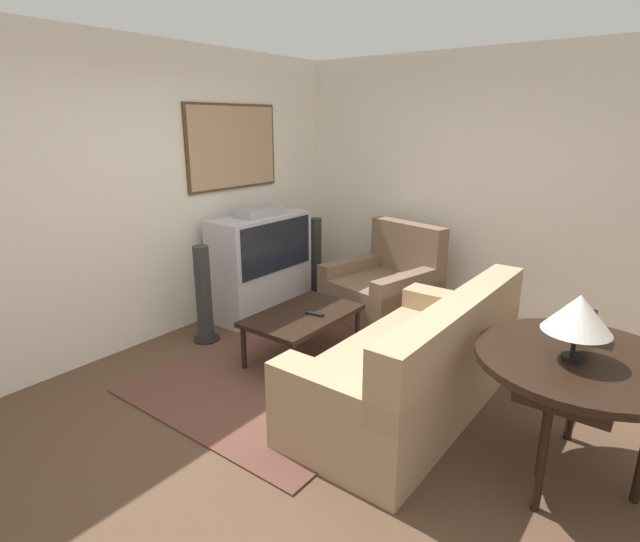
{
  "coord_description": "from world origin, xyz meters",
  "views": [
    {
      "loc": [
        -2.52,
        -1.83,
        2.0
      ],
      "look_at": [
        0.79,
        0.68,
        0.75
      ],
      "focal_mm": 28.0,
      "sensor_mm": 36.0,
      "label": 1
    }
  ],
  "objects_px": {
    "console_table": "(581,368)",
    "speaker_tower_left": "(204,297)",
    "couch": "(415,369)",
    "speaker_tower_right": "(315,258)",
    "mantel_clock": "(586,326)",
    "table_lamp": "(579,314)",
    "tv": "(261,264)",
    "armchair": "(384,288)",
    "coffee_table": "(303,318)"
  },
  "relations": [
    {
      "from": "table_lamp",
      "to": "speaker_tower_right",
      "type": "height_order",
      "value": "table_lamp"
    },
    {
      "from": "couch",
      "to": "mantel_clock",
      "type": "height_order",
      "value": "mantel_clock"
    },
    {
      "from": "tv",
      "to": "mantel_clock",
      "type": "bearing_deg",
      "value": -100.47
    },
    {
      "from": "speaker_tower_right",
      "to": "tv",
      "type": "bearing_deg",
      "value": 175.3
    },
    {
      "from": "table_lamp",
      "to": "speaker_tower_right",
      "type": "bearing_deg",
      "value": 60.55
    },
    {
      "from": "couch",
      "to": "speaker_tower_right",
      "type": "distance_m",
      "value": 2.65
    },
    {
      "from": "coffee_table",
      "to": "table_lamp",
      "type": "relative_size",
      "value": 2.73
    },
    {
      "from": "console_table",
      "to": "speaker_tower_right",
      "type": "relative_size",
      "value": 1.22
    },
    {
      "from": "tv",
      "to": "mantel_clock",
      "type": "xyz_separation_m",
      "value": [
        -0.59,
        -3.18,
        0.3
      ]
    },
    {
      "from": "tv",
      "to": "speaker_tower_right",
      "type": "distance_m",
      "value": 0.86
    },
    {
      "from": "table_lamp",
      "to": "mantel_clock",
      "type": "relative_size",
      "value": 2.08
    },
    {
      "from": "couch",
      "to": "table_lamp",
      "type": "bearing_deg",
      "value": 80.54
    },
    {
      "from": "couch",
      "to": "table_lamp",
      "type": "distance_m",
      "value": 1.23
    },
    {
      "from": "armchair",
      "to": "speaker_tower_left",
      "type": "bearing_deg",
      "value": -109.9
    },
    {
      "from": "tv",
      "to": "console_table",
      "type": "height_order",
      "value": "tv"
    },
    {
      "from": "tv",
      "to": "couch",
      "type": "bearing_deg",
      "value": -108.61
    },
    {
      "from": "mantel_clock",
      "to": "speaker_tower_right",
      "type": "height_order",
      "value": "mantel_clock"
    },
    {
      "from": "tv",
      "to": "mantel_clock",
      "type": "height_order",
      "value": "tv"
    },
    {
      "from": "armchair",
      "to": "speaker_tower_right",
      "type": "relative_size",
      "value": 1.27
    },
    {
      "from": "console_table",
      "to": "mantel_clock",
      "type": "height_order",
      "value": "mantel_clock"
    },
    {
      "from": "mantel_clock",
      "to": "speaker_tower_right",
      "type": "xyz_separation_m",
      "value": [
        1.44,
        3.11,
        -0.42
      ]
    },
    {
      "from": "coffee_table",
      "to": "couch",
      "type": "bearing_deg",
      "value": -97.18
    },
    {
      "from": "console_table",
      "to": "speaker_tower_left",
      "type": "height_order",
      "value": "speaker_tower_left"
    },
    {
      "from": "armchair",
      "to": "console_table",
      "type": "relative_size",
      "value": 1.04
    },
    {
      "from": "armchair",
      "to": "console_table",
      "type": "distance_m",
      "value": 2.69
    },
    {
      "from": "speaker_tower_left",
      "to": "speaker_tower_right",
      "type": "bearing_deg",
      "value": 0.0
    },
    {
      "from": "table_lamp",
      "to": "speaker_tower_left",
      "type": "xyz_separation_m",
      "value": [
        0.06,
        3.11,
        -0.59
      ]
    },
    {
      "from": "armchair",
      "to": "speaker_tower_left",
      "type": "relative_size",
      "value": 1.27
    },
    {
      "from": "mantel_clock",
      "to": "speaker_tower_right",
      "type": "distance_m",
      "value": 3.45
    },
    {
      "from": "table_lamp",
      "to": "speaker_tower_right",
      "type": "distance_m",
      "value": 3.62
    },
    {
      "from": "mantel_clock",
      "to": "speaker_tower_left",
      "type": "distance_m",
      "value": 3.15
    },
    {
      "from": "couch",
      "to": "speaker_tower_right",
      "type": "height_order",
      "value": "speaker_tower_right"
    },
    {
      "from": "speaker_tower_left",
      "to": "speaker_tower_right",
      "type": "height_order",
      "value": "same"
    },
    {
      "from": "console_table",
      "to": "couch",
      "type": "bearing_deg",
      "value": 84.37
    },
    {
      "from": "couch",
      "to": "coffee_table",
      "type": "relative_size",
      "value": 1.95
    },
    {
      "from": "tv",
      "to": "speaker_tower_left",
      "type": "relative_size",
      "value": 1.26
    },
    {
      "from": "table_lamp",
      "to": "mantel_clock",
      "type": "height_order",
      "value": "table_lamp"
    },
    {
      "from": "couch",
      "to": "speaker_tower_left",
      "type": "bearing_deg",
      "value": -86.66
    },
    {
      "from": "mantel_clock",
      "to": "console_table",
      "type": "bearing_deg",
      "value": -170.35
    },
    {
      "from": "coffee_table",
      "to": "console_table",
      "type": "relative_size",
      "value": 0.9
    },
    {
      "from": "couch",
      "to": "armchair",
      "type": "relative_size",
      "value": 1.69
    },
    {
      "from": "speaker_tower_left",
      "to": "speaker_tower_right",
      "type": "xyz_separation_m",
      "value": [
        1.7,
        0.0,
        0.0
      ]
    },
    {
      "from": "tv",
      "to": "coffee_table",
      "type": "bearing_deg",
      "value": -119.47
    },
    {
      "from": "console_table",
      "to": "table_lamp",
      "type": "bearing_deg",
      "value": 147.18
    },
    {
      "from": "armchair",
      "to": "speaker_tower_left",
      "type": "height_order",
      "value": "armchair"
    },
    {
      "from": "tv",
      "to": "speaker_tower_right",
      "type": "height_order",
      "value": "tv"
    },
    {
      "from": "coffee_table",
      "to": "speaker_tower_right",
      "type": "height_order",
      "value": "speaker_tower_right"
    },
    {
      "from": "coffee_table",
      "to": "speaker_tower_left",
      "type": "height_order",
      "value": "speaker_tower_left"
    },
    {
      "from": "couch",
      "to": "mantel_clock",
      "type": "xyz_separation_m",
      "value": [
        0.15,
        -1.0,
        0.54
      ]
    },
    {
      "from": "tv",
      "to": "speaker_tower_left",
      "type": "xyz_separation_m",
      "value": [
        -0.85,
        -0.07,
        -0.11
      ]
    }
  ]
}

